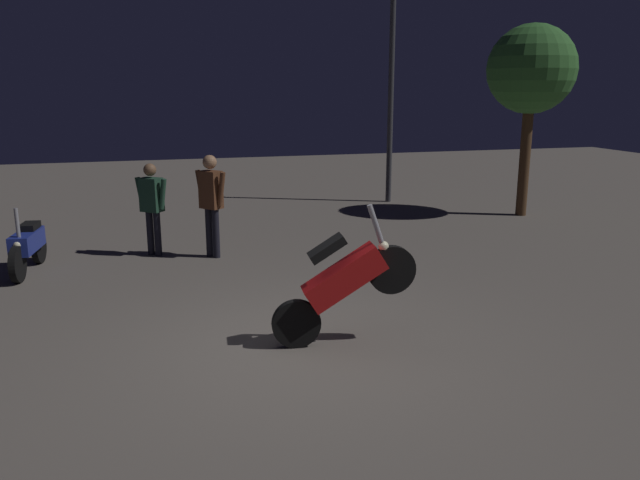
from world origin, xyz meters
name	(u,v)px	position (x,y,z in m)	size (l,w,h in m)	color
ground_plane	(301,348)	(0.00, 0.00, 0.00)	(40.00, 40.00, 0.00)	#605951
motorcycle_red_foreground	(344,282)	(0.50, -0.01, 0.74)	(1.66, 0.40, 1.63)	black
motorcycle_blue_parked_left	(28,245)	(-3.44, 4.13, 0.44)	(0.43, 1.66, 1.11)	black
person_rider_beside	(152,201)	(-1.48, 4.66, 0.96)	(0.56, 0.49, 1.62)	black
person_bystander_far	(211,196)	(-0.50, 4.26, 1.07)	(0.50, 0.57, 1.78)	black
streetlamp_near	(392,68)	(4.49, 8.53, 3.35)	(0.36, 0.36, 5.32)	#38383D
tree_left_bg	(532,71)	(6.79, 6.02, 3.24)	(1.95, 1.95, 4.25)	#4C331E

